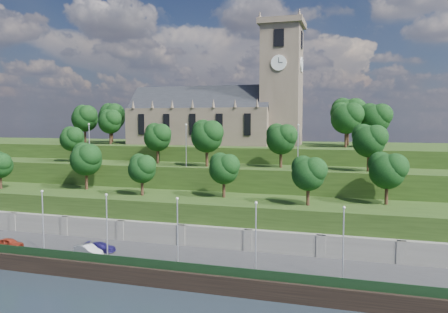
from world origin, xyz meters
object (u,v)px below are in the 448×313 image
(church, at_px, (222,111))
(car_middle, at_px, (88,250))
(car_right, at_px, (101,247))
(car_left, at_px, (9,243))

(church, xyz_separation_m, car_middle, (-5.98, -43.09, -19.78))
(car_middle, bearing_deg, car_right, 6.04)
(car_left, bearing_deg, church, -25.11)
(church, height_order, car_right, church)
(church, distance_m, car_right, 45.75)
(car_middle, bearing_deg, church, 10.59)
(church, height_order, car_left, church)
(car_left, xyz_separation_m, car_right, (13.55, 2.24, -0.07))
(car_middle, bearing_deg, car_left, 108.39)
(car_left, xyz_separation_m, car_middle, (13.05, -0.02, 0.05))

